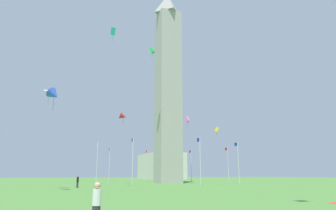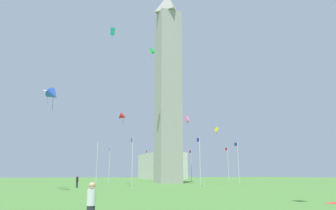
% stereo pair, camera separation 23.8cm
% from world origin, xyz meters
% --- Properties ---
extents(ground_plane, '(260.00, 260.00, 0.00)m').
position_xyz_m(ground_plane, '(0.00, 0.00, 0.00)').
color(ground_plane, '#477A33').
extents(obelisk_monument, '(5.00, 5.00, 45.47)m').
position_xyz_m(obelisk_monument, '(0.00, 0.00, 22.73)').
color(obelisk_monument, '#A8A399').
rests_on(obelisk_monument, ground).
extents(flagpole_n, '(1.12, 0.14, 8.27)m').
position_xyz_m(flagpole_n, '(15.30, 0.00, 4.53)').
color(flagpole_n, silver).
rests_on(flagpole_n, ground).
extents(flagpole_ne, '(1.12, 0.14, 8.27)m').
position_xyz_m(flagpole_ne, '(10.84, 10.78, 4.53)').
color(flagpole_ne, silver).
rests_on(flagpole_ne, ground).
extents(flagpole_e, '(1.12, 0.14, 8.27)m').
position_xyz_m(flagpole_e, '(0.06, 15.25, 4.53)').
color(flagpole_e, silver).
rests_on(flagpole_e, ground).
extents(flagpole_se, '(1.12, 0.14, 8.27)m').
position_xyz_m(flagpole_se, '(-10.72, 10.78, 4.53)').
color(flagpole_se, silver).
rests_on(flagpole_se, ground).
extents(flagpole_s, '(1.12, 0.14, 8.27)m').
position_xyz_m(flagpole_s, '(-15.19, 0.00, 4.53)').
color(flagpole_s, silver).
rests_on(flagpole_s, ground).
extents(flagpole_sw, '(1.12, 0.14, 8.27)m').
position_xyz_m(flagpole_sw, '(-10.72, -10.78, 4.53)').
color(flagpole_sw, silver).
rests_on(flagpole_sw, ground).
extents(flagpole_w, '(1.12, 0.14, 8.27)m').
position_xyz_m(flagpole_w, '(0.06, -15.25, 4.53)').
color(flagpole_w, silver).
rests_on(flagpole_w, ground).
extents(flagpole_nw, '(1.12, 0.14, 8.27)m').
position_xyz_m(flagpole_nw, '(10.84, -10.78, 4.53)').
color(flagpole_nw, silver).
rests_on(flagpole_nw, ground).
extents(person_white_shirt, '(0.32, 0.32, 1.62)m').
position_xyz_m(person_white_shirt, '(-50.62, 22.56, 0.80)').
color(person_white_shirt, '#2D2D38').
rests_on(person_white_shirt, ground).
extents(person_black_shirt, '(0.32, 0.32, 1.72)m').
position_xyz_m(person_black_shirt, '(-15.48, 20.14, 0.85)').
color(person_black_shirt, '#2D2D38').
rests_on(person_black_shirt, ground).
extents(kite_white_diamond, '(1.29, 1.35, 2.10)m').
position_xyz_m(kite_white_diamond, '(-20.08, 25.01, 12.78)').
color(kite_white_diamond, white).
extents(kite_yellow_box, '(0.83, 1.07, 1.96)m').
position_xyz_m(kite_yellow_box, '(-13.84, -4.27, 9.97)').
color(kite_yellow_box, yellow).
extents(kite_green_box, '(1.32, 1.27, 2.57)m').
position_xyz_m(kite_green_box, '(-5.68, 5.83, 27.40)').
color(kite_green_box, green).
extents(kite_cyan_box, '(1.20, 0.73, 2.57)m').
position_xyz_m(kite_cyan_box, '(-18.02, 16.46, 24.07)').
color(kite_cyan_box, '#33C6D1').
extents(kite_pink_box, '(1.14, 0.95, 2.21)m').
position_xyz_m(kite_pink_box, '(-7.95, -1.05, 12.69)').
color(kite_pink_box, pink).
extents(kite_red_delta, '(1.74, 1.93, 2.80)m').
position_xyz_m(kite_red_delta, '(-3.36, 11.04, 13.28)').
color(kite_red_delta, red).
extents(kite_blue_delta, '(2.15, 2.23, 2.79)m').
position_xyz_m(kite_blue_delta, '(-24.77, 24.32, 11.16)').
color(kite_blue_delta, blue).
extents(distant_building, '(23.87, 13.39, 10.27)m').
position_xyz_m(distant_building, '(58.54, -19.65, 5.13)').
color(distant_building, beige).
rests_on(distant_building, ground).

